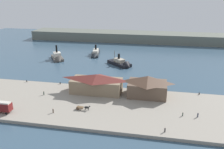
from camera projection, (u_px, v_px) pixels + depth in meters
The scene contains 19 objects.
ground_plane at pixel (102, 86), 114.97m from camera, with size 320.00×320.00×0.00m, color #385166.
quay_promenade at pixel (89, 105), 94.41m from camera, with size 110.00×36.00×1.20m, color gray.
seawall_edge at pixel (100, 87), 111.47m from camera, with size 110.00×0.80×1.00m, color slate.
ferry_shed_west_terminal at pixel (96, 83), 103.21m from camera, with size 22.35×10.01×8.24m.
ferry_shed_east_terminal at pixel (147, 86), 99.73m from camera, with size 16.28×11.28×8.77m.
street_tram at pixel (1, 106), 86.45m from camera, with size 8.07×2.92×4.25m.
horse_cart at pixel (83, 107), 88.77m from camera, with size 5.46×1.32×1.87m.
pedestrian_at_waters_edge at pixel (198, 115), 83.62m from camera, with size 0.44×0.44×1.79m.
pedestrian_near_cart at pixel (44, 93), 101.46m from camera, with size 0.44×0.44×1.78m.
pedestrian_walking_east at pixel (183, 114), 84.39m from camera, with size 0.38×0.38×1.53m.
pedestrian_walking_west at pixel (53, 111), 86.56m from camera, with size 0.44×0.44×1.77m.
pedestrian_standing_center at pixel (165, 130), 74.78m from camera, with size 0.40×0.40×1.61m.
mooring_post_center_west at pixel (199, 94), 101.97m from camera, with size 0.44×0.44×0.90m, color black.
mooring_post_west at pixel (60, 83), 113.41m from camera, with size 0.44×0.44×0.90m, color black.
mooring_post_center_east at pixel (27, 81), 115.95m from camera, with size 0.44×0.44×0.90m, color black.
ferry_moored_west at pixel (122, 64), 144.72m from camera, with size 17.38×16.69×9.82m.
ferry_outer_harbor at pixel (58, 58), 156.77m from camera, with size 13.73×16.94×11.51m.
ferry_moored_east at pixel (95, 54), 168.13m from camera, with size 8.05×21.16×8.53m.
far_headland at pixel (130, 37), 215.47m from camera, with size 180.00×24.00×8.00m, color #60665B.
Camera 1 is at (24.98, -103.77, 43.33)m, focal length 38.13 mm.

